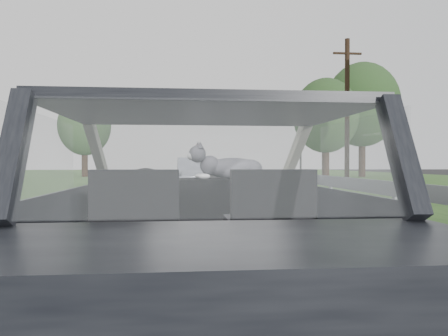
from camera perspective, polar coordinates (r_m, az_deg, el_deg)
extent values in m
plane|color=#2B2B2C|center=(3.13, -2.90, -20.47)|extent=(140.00, 140.00, 0.00)
cube|color=black|center=(2.94, -2.91, -7.19)|extent=(1.80, 4.00, 1.45)
cube|color=black|center=(3.55, -3.40, -3.81)|extent=(1.58, 0.45, 0.30)
cube|color=black|center=(2.65, -11.31, -4.71)|extent=(0.50, 0.72, 0.42)
cube|color=black|center=(2.69, 5.96, -4.62)|extent=(0.50, 0.72, 0.42)
torus|color=black|center=(3.26, -10.24, -2.99)|extent=(0.36, 0.36, 0.04)
ellipsoid|color=gray|center=(3.53, 1.14, 0.16)|extent=(0.68, 0.35, 0.29)
cube|color=gray|center=(13.67, 13.31, -1.64)|extent=(0.05, 90.00, 0.32)
imported|color=#ADB3C5|center=(22.24, -4.19, -0.42)|extent=(1.78, 4.30, 1.40)
cube|color=#0B4B17|center=(21.94, 9.98, 0.85)|extent=(0.12, 0.96, 2.39)
cylinder|color=#2F1E16|center=(23.53, 15.78, 7.07)|extent=(0.29, 0.29, 7.52)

